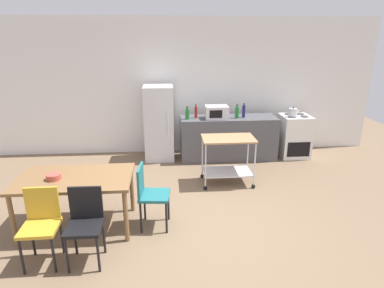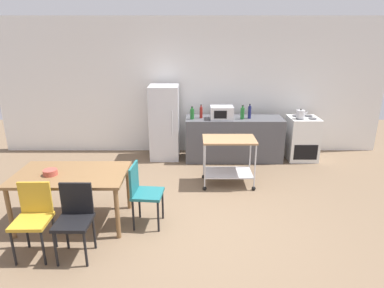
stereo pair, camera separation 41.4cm
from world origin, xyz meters
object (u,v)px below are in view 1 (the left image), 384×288
refrigerator (159,123)px  kitchen_cart (228,153)px  chair_black (85,221)px  bottle_sesame_oil (237,112)px  chair_teal (150,192)px  kettle (293,112)px  fruit_bowl (54,177)px  chair_mustard (41,221)px  dining_table (75,182)px  bottle_soy_sauce (196,112)px  stove_oven (294,136)px  bottle_sparkling_water (187,114)px  microwave (217,112)px  bottle_olive_oil (244,111)px

refrigerator → kitchen_cart: 1.83m
chair_black → bottle_sesame_oil: bottle_sesame_oil is taller
chair_teal → kettle: (2.87, 2.48, 0.48)m
fruit_bowl → bottle_sesame_oil: bearing=40.3°
chair_mustard → dining_table: bearing=71.3°
dining_table → bottle_soy_sauce: bottle_soy_sauce is taller
refrigerator → bottle_sesame_oil: (1.60, -0.19, 0.25)m
kettle → bottle_sesame_oil: bearing=-179.7°
chair_black → refrigerator: size_ratio=0.57×
dining_table → stove_oven: size_ratio=1.63×
stove_oven → bottle_sparkling_water: bottle_sparkling_water is taller
chair_teal → refrigerator: refrigerator is taller
kitchen_cart → fruit_bowl: kitchen_cart is taller
dining_table → bottle_sparkling_water: bottle_sparkling_water is taller
refrigerator → microwave: (1.18, -0.18, 0.25)m
chair_mustard → bottle_soy_sauce: (2.06, 3.20, 0.50)m
stove_oven → microwave: microwave is taller
bottle_olive_oil → refrigerator: bearing=175.7°
stove_oven → bottle_sparkling_water: size_ratio=3.55×
dining_table → bottle_soy_sauce: bearing=53.7°
bottle_sesame_oil → stove_oven: bearing=4.6°
chair_teal → bottle_olive_oil: (1.84, 2.53, 0.51)m
stove_oven → bottle_olive_oil: size_ratio=3.10×
bottle_sesame_oil → bottle_olive_oil: 0.16m
chair_black → bottle_olive_oil: bearing=52.0°
bottle_sparkling_water → kitchen_cart: bearing=-61.4°
fruit_bowl → kettle: kettle is taller
dining_table → kitchen_cart: size_ratio=1.65×
bottle_soy_sauce → bottle_sesame_oil: 0.84m
stove_oven → bottle_sparkling_water: (-2.32, -0.11, 0.56)m
bottle_sesame_oil → fruit_bowl: bearing=-139.7°
dining_table → bottle_sparkling_water: (1.65, 2.41, 0.34)m
bottle_sesame_oil → chair_mustard: bearing=-132.9°
chair_mustard → bottle_sparkling_water: bottle_sparkling_water is taller
chair_black → bottle_soy_sauce: 3.61m
bottle_olive_oil → kettle: (1.03, -0.05, -0.03)m
bottle_soy_sauce → bottle_sesame_oil: bottle_sesame_oil is taller
bottle_soy_sauce → bottle_olive_oil: size_ratio=0.95×
chair_black → refrigerator: bearing=77.1°
dining_table → fruit_bowl: size_ratio=8.09×
bottle_sesame_oil → bottle_olive_oil: (0.15, 0.05, 0.01)m
refrigerator → kitchen_cart: bearing=-48.2°
chair_teal → fruit_bowl: 1.26m
stove_oven → refrigerator: bearing=178.4°
chair_teal → bottle_sesame_oil: (1.69, 2.48, 0.50)m
stove_oven → refrigerator: refrigerator is taller
fruit_bowl → dining_table: bearing=13.2°
fruit_bowl → chair_mustard: bearing=-87.9°
chair_teal → microwave: 2.83m
chair_mustard → microwave: (2.47, 3.12, 0.51)m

